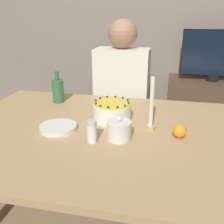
% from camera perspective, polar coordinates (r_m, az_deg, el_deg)
% --- Properties ---
extents(wall_behind, '(8.00, 0.05, 2.60)m').
position_cam_1_polar(wall_behind, '(2.58, 6.89, 21.09)').
color(wall_behind, slate).
rests_on(wall_behind, ground_plane).
extents(dining_table, '(1.66, 1.12, 0.73)m').
position_cam_1_polar(dining_table, '(1.36, -0.39, -7.43)').
color(dining_table, tan).
rests_on(dining_table, ground_plane).
extents(cake, '(0.21, 0.21, 0.11)m').
position_cam_1_polar(cake, '(1.43, -0.00, 0.15)').
color(cake, white).
rests_on(cake, dining_table).
extents(sugar_bowl, '(0.12, 0.12, 0.11)m').
position_cam_1_polar(sugar_bowl, '(1.22, 1.56, -3.94)').
color(sugar_bowl, silver).
rests_on(sugar_bowl, dining_table).
extents(sugar_shaker, '(0.05, 0.05, 0.10)m').
position_cam_1_polar(sugar_shaker, '(1.19, -4.44, -4.22)').
color(sugar_shaker, white).
rests_on(sugar_shaker, dining_table).
extents(plate_stack, '(0.19, 0.19, 0.02)m').
position_cam_1_polar(plate_stack, '(1.36, -11.62, -3.29)').
color(plate_stack, silver).
rests_on(plate_stack, dining_table).
extents(candle, '(0.05, 0.05, 0.27)m').
position_cam_1_polar(candle, '(1.31, 8.54, 0.67)').
color(candle, tan).
rests_on(candle, dining_table).
extents(bottle, '(0.08, 0.08, 0.21)m').
position_cam_1_polar(bottle, '(1.75, -11.67, 4.63)').
color(bottle, '#2D6638').
rests_on(bottle, dining_table).
extents(orange_fruit_1, '(0.07, 0.07, 0.07)m').
position_cam_1_polar(orange_fruit_1, '(1.28, 14.50, -3.91)').
color(orange_fruit_1, orange).
rests_on(orange_fruit_1, dining_table).
extents(person_man_blue_shirt, '(0.40, 0.34, 1.25)m').
position_cam_1_polar(person_man_blue_shirt, '(2.09, 2.12, 0.15)').
color(person_man_blue_shirt, '#2D2D38').
rests_on(person_man_blue_shirt, ground_plane).
extents(side_cabinet, '(0.72, 0.43, 0.74)m').
position_cam_1_polar(side_cabinet, '(2.51, 19.90, -1.81)').
color(side_cabinet, '#4C3828').
rests_on(side_cabinet, ground_plane).
extents(tv_monitor, '(0.55, 0.10, 0.42)m').
position_cam_1_polar(tv_monitor, '(2.36, 21.67, 11.50)').
color(tv_monitor, black).
rests_on(tv_monitor, side_cabinet).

